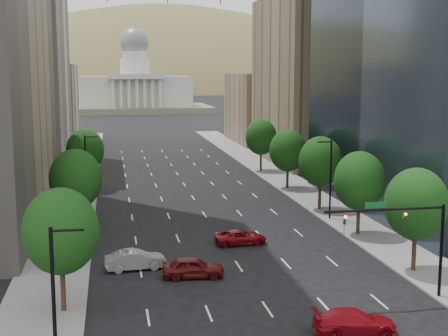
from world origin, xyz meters
TOP-DOWN VIEW (x-y plane):
  - sidewalk_left at (-15.50, 60.00)m, footprint 6.00×200.00m
  - sidewalk_right at (15.50, 60.00)m, footprint 6.00×200.00m
  - midrise_cream_left at (-25.00, 103.00)m, footprint 14.00×30.00m
  - filler_left at (-25.00, 136.00)m, footprint 14.00×26.00m
  - parking_tan_right at (25.00, 100.00)m, footprint 14.00×30.00m
  - filler_right at (25.00, 133.00)m, footprint 14.00×26.00m
  - tree_right_1 at (14.00, 36.00)m, footprint 5.20×5.20m
  - tree_right_2 at (14.00, 48.00)m, footprint 5.20×5.20m
  - tree_right_3 at (14.00, 60.00)m, footprint 5.20×5.20m
  - tree_right_4 at (14.00, 74.00)m, footprint 5.20×5.20m
  - tree_right_5 at (14.00, 90.00)m, footprint 5.20×5.20m
  - tree_left_0 at (-14.00, 32.00)m, footprint 5.20×5.20m
  - tree_left_1 at (-14.00, 52.00)m, footprint 5.20×5.20m
  - tree_left_2 at (-14.00, 78.00)m, footprint 5.20×5.20m
  - streetlight_rn at (13.44, 55.00)m, footprint 1.70×0.20m
  - streetlight_ls at (-13.44, 20.00)m, footprint 1.70×0.20m
  - streetlight_ln at (-13.44, 65.00)m, footprint 1.70×0.20m
  - traffic_signal at (10.53, 30.00)m, footprint 9.12×0.40m
  - capitol at (0.00, 249.71)m, footprint 60.00×40.00m
  - foothills at (34.67, 599.39)m, footprint 720.00×413.00m
  - car_red_near at (4.44, 25.08)m, footprint 5.51×2.71m
  - car_maroon at (-4.23, 37.72)m, footprint 5.14×2.39m
  - car_silver at (-8.71, 40.69)m, footprint 5.26×2.34m
  - car_red_far at (1.56, 46.76)m, footprint 5.09×2.53m

SIDE VIEW (x-z plane):
  - foothills at x=34.67m, z-range -169.28..93.72m
  - sidewalk_left at x=-15.50m, z-range 0.00..0.15m
  - sidewalk_right at x=15.50m, z-range 0.00..0.15m
  - car_red_far at x=1.56m, z-range 0.00..1.39m
  - car_red_near at x=4.44m, z-range 0.00..1.54m
  - car_silver at x=-8.71m, z-range 0.00..1.68m
  - car_maroon at x=-4.23m, z-range 0.00..1.70m
  - streetlight_rn at x=13.44m, z-range 0.34..9.34m
  - streetlight_ls at x=-13.44m, z-range 0.34..9.34m
  - streetlight_ln at x=-13.44m, z-range 0.34..9.34m
  - traffic_signal at x=10.53m, z-range 1.49..8.86m
  - tree_right_4 at x=14.00m, z-range 1.23..9.69m
  - tree_right_2 at x=14.00m, z-range 1.30..9.91m
  - tree_left_2 at x=-14.00m, z-range 1.34..10.02m
  - tree_right_1 at x=14.00m, z-range 1.37..10.12m
  - tree_right_5 at x=14.00m, z-range 1.37..10.12m
  - tree_left_0 at x=-14.00m, z-range 1.37..10.12m
  - tree_right_3 at x=14.00m, z-range 1.44..10.34m
  - tree_left_1 at x=-14.00m, z-range 1.48..10.45m
  - filler_right at x=25.00m, z-range 0.00..16.00m
  - capitol at x=0.00m, z-range -9.02..26.18m
  - filler_left at x=-25.00m, z-range 0.00..18.00m
  - parking_tan_right at x=25.00m, z-range 0.00..30.00m
  - midrise_cream_left at x=-25.00m, z-range 0.00..35.00m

